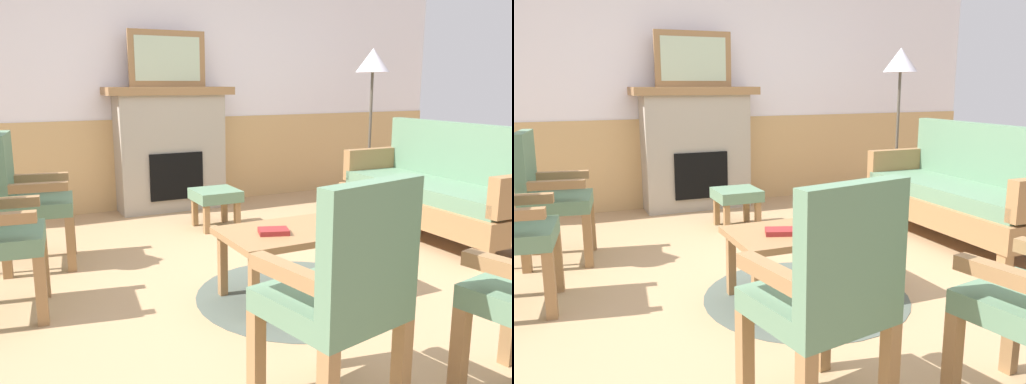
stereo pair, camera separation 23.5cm
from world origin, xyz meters
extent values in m
plane|color=tan|center=(0.00, 0.00, 0.00)|extent=(14.00, 14.00, 0.00)
cube|color=white|center=(0.00, 2.60, 1.35)|extent=(7.20, 0.12, 2.70)
cube|color=tan|center=(0.00, 2.53, 0.47)|extent=(7.20, 0.02, 0.95)
cube|color=#A39989|center=(0.00, 2.35, 0.60)|extent=(1.10, 0.36, 1.20)
cube|color=black|center=(0.00, 2.16, 0.38)|extent=(0.56, 0.02, 0.48)
cube|color=olive|center=(0.00, 2.35, 1.24)|extent=(1.30, 0.44, 0.08)
cube|color=olive|center=(0.00, 2.35, 1.56)|extent=(0.80, 0.03, 0.56)
cube|color=#B2C6A8|center=(0.00, 2.33, 1.56)|extent=(0.68, 0.01, 0.44)
cube|color=olive|center=(1.41, 1.17, 0.08)|extent=(0.08, 0.08, 0.16)
cube|color=olive|center=(1.41, -0.51, 0.08)|extent=(0.08, 0.08, 0.16)
cube|color=olive|center=(2.01, 1.17, 0.08)|extent=(0.08, 0.08, 0.16)
cube|color=olive|center=(1.71, 0.33, 0.26)|extent=(0.70, 1.80, 0.20)
cube|color=#5B7F60|center=(1.71, 0.33, 0.42)|extent=(0.60, 1.70, 0.12)
cube|color=#5B7F60|center=(2.01, 0.33, 0.73)|extent=(0.10, 1.70, 0.50)
cube|color=olive|center=(1.71, 1.18, 0.53)|extent=(0.60, 0.10, 0.30)
cube|color=olive|center=(-0.44, -0.51, 0.20)|extent=(0.05, 0.05, 0.40)
cube|color=olive|center=(0.40, -0.51, 0.20)|extent=(0.05, 0.05, 0.40)
cube|color=olive|center=(-0.44, -0.07, 0.20)|extent=(0.05, 0.05, 0.40)
cube|color=olive|center=(0.40, -0.07, 0.20)|extent=(0.05, 0.05, 0.40)
cube|color=olive|center=(-0.02, -0.29, 0.42)|extent=(0.96, 0.56, 0.04)
cylinder|color=#4C564C|center=(-0.02, -0.29, 0.00)|extent=(1.29, 1.29, 0.01)
cube|color=maroon|center=(-0.22, -0.32, 0.46)|extent=(0.21, 0.18, 0.03)
cube|color=olive|center=(-0.02, 1.29, 0.13)|extent=(0.05, 0.05, 0.26)
cube|color=olive|center=(0.28, 1.29, 0.13)|extent=(0.05, 0.05, 0.26)
cube|color=olive|center=(-0.02, 1.59, 0.13)|extent=(0.05, 0.05, 0.26)
cube|color=olive|center=(0.28, 1.59, 0.13)|extent=(0.05, 0.05, 0.26)
cube|color=#5B7F60|center=(0.13, 1.44, 0.31)|extent=(0.40, 0.40, 0.10)
cube|color=olive|center=(-1.45, 0.41, 0.20)|extent=(0.07, 0.07, 0.40)
cube|color=olive|center=(-1.50, 0.00, 0.20)|extent=(0.07, 0.07, 0.40)
cube|color=olive|center=(-1.66, 0.43, 0.62)|extent=(0.45, 0.12, 0.06)
cube|color=olive|center=(-1.18, 1.24, 0.20)|extent=(0.07, 0.07, 0.40)
cube|color=olive|center=(-1.23, 0.82, 0.20)|extent=(0.07, 0.07, 0.40)
cube|color=olive|center=(-1.59, 1.30, 0.20)|extent=(0.07, 0.07, 0.40)
cube|color=olive|center=(-1.65, 0.88, 0.20)|extent=(0.07, 0.07, 0.40)
cube|color=#5B7F60|center=(-1.41, 1.06, 0.45)|extent=(0.54, 0.54, 0.10)
cube|color=#5B7F60|center=(-1.61, 1.09, 0.74)|extent=(0.14, 0.49, 0.48)
cube|color=olive|center=(-1.39, 1.26, 0.62)|extent=(0.45, 0.13, 0.06)
cube|color=olive|center=(-1.44, 0.86, 0.62)|extent=(0.45, 0.13, 0.06)
cube|color=olive|center=(0.03, -1.52, 0.20)|extent=(0.07, 0.07, 0.40)
cube|color=olive|center=(0.44, -1.45, 0.20)|extent=(0.07, 0.07, 0.40)
cube|color=olive|center=(-0.76, -1.16, 0.20)|extent=(0.07, 0.07, 0.40)
cube|color=olive|center=(-0.35, -1.08, 0.20)|extent=(0.07, 0.07, 0.40)
cube|color=olive|center=(-0.27, -1.50, 0.20)|extent=(0.07, 0.07, 0.40)
cube|color=#5B7F60|center=(-0.51, -1.33, 0.45)|extent=(0.56, 0.56, 0.10)
cube|color=#5B7F60|center=(-0.48, -1.53, 0.74)|extent=(0.49, 0.17, 0.48)
cube|color=olive|center=(-0.71, -1.37, 0.62)|extent=(0.15, 0.45, 0.06)
cube|color=olive|center=(-0.31, -1.29, 0.62)|extent=(0.15, 0.45, 0.06)
cylinder|color=#332D28|center=(2.03, 1.62, 0.01)|extent=(0.24, 0.24, 0.03)
cylinder|color=#4C473D|center=(2.03, 1.62, 0.73)|extent=(0.03, 0.03, 1.40)
cone|color=silver|center=(2.03, 1.62, 1.55)|extent=(0.36, 0.36, 0.25)
camera|label=1|loc=(-1.67, -2.98, 1.32)|focal=37.16mm
camera|label=2|loc=(-1.46, -3.08, 1.32)|focal=37.16mm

